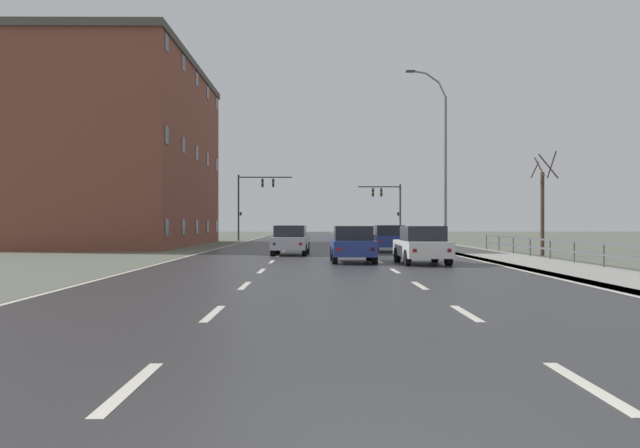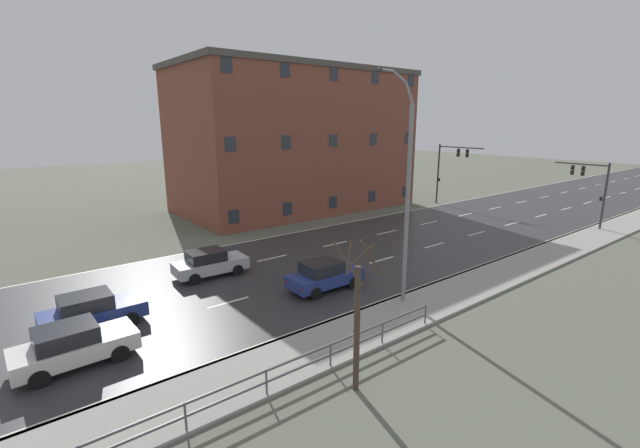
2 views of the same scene
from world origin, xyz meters
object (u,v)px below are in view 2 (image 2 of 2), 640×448
object	(u,v)px
street_lamp_midground	(405,193)
traffic_signal_left	(449,164)
car_far_left	(324,275)
brick_building	(295,140)
car_far_right	(73,345)
car_mid_centre	(92,311)
car_distant	(210,263)
traffic_signal_right	(592,183)

from	to	relation	value
street_lamp_midground	traffic_signal_left	distance (m)	27.10
traffic_signal_left	car_far_left	bearing A→B (deg)	-67.30
car_far_left	brick_building	bearing A→B (deg)	149.50
traffic_signal_left	car_far_right	distance (m)	38.49
traffic_signal_left	car_far_left	size ratio (longest dim) A/B	1.56
traffic_signal_left	brick_building	bearing A→B (deg)	-123.75
car_mid_centre	car_distant	world-z (taller)	same
street_lamp_midground	traffic_signal_right	xyz separation A→B (m)	(-0.58, 23.82, -1.70)
car_distant	car_far_left	bearing A→B (deg)	37.80
car_far_right	car_distant	bearing A→B (deg)	124.44
street_lamp_midground	car_far_right	world-z (taller)	street_lamp_midground
street_lamp_midground	car_distant	size ratio (longest dim) A/B	2.68
car_distant	street_lamp_midground	bearing A→B (deg)	35.45
street_lamp_midground	car_mid_centre	bearing A→B (deg)	-116.58
car_far_right	traffic_signal_right	bearing A→B (deg)	83.78
car_far_left	traffic_signal_left	bearing A→B (deg)	113.16
traffic_signal_right	traffic_signal_left	size ratio (longest dim) A/B	0.86
car_far_right	brick_building	distance (m)	31.09
car_mid_centre	car_far_left	size ratio (longest dim) A/B	1.00
car_far_left	traffic_signal_right	bearing A→B (deg)	83.84
street_lamp_midground	car_far_left	size ratio (longest dim) A/B	2.72
car_far_right	car_far_left	world-z (taller)	same
traffic_signal_right	car_far_left	distance (m)	26.15
traffic_signal_right	car_distant	distance (m)	31.15
traffic_signal_right	car_far_right	bearing A→B (deg)	-94.49
car_distant	car_far_left	world-z (taller)	same
traffic_signal_right	traffic_signal_left	bearing A→B (deg)	-177.04
car_distant	traffic_signal_left	bearing A→B (deg)	102.05
street_lamp_midground	car_distant	world-z (taller)	street_lamp_midground
traffic_signal_right	car_far_left	world-z (taller)	traffic_signal_right
car_distant	brick_building	bearing A→B (deg)	134.03
street_lamp_midground	car_far_left	distance (m)	6.21
traffic_signal_right	car_mid_centre	world-z (taller)	traffic_signal_right
brick_building	traffic_signal_right	bearing A→B (deg)	32.15
street_lamp_midground	car_far_right	xyz separation A→B (m)	(-3.53, -13.71, -4.67)
car_far_left	brick_building	distance (m)	23.52
traffic_signal_right	car_distant	world-z (taller)	traffic_signal_right
car_mid_centre	brick_building	world-z (taller)	brick_building
car_mid_centre	traffic_signal_right	bearing A→B (deg)	80.61
street_lamp_midground	car_far_left	xyz separation A→B (m)	(-3.58, -1.98, -4.67)
car_mid_centre	car_far_left	bearing A→B (deg)	75.16
car_far_right	brick_building	bearing A→B (deg)	128.10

